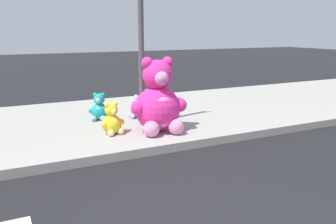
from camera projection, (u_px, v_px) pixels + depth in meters
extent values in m
cube|color=#9E9B93|center=(84.00, 124.00, 7.46)|extent=(28.00, 4.40, 0.15)
cylinder|color=#4C4C51|center=(141.00, 43.00, 6.80)|extent=(0.11, 0.11, 3.20)
sphere|color=#F22D93|center=(158.00, 109.00, 6.63)|extent=(0.85, 0.85, 0.85)
ellipsoid|color=pink|center=(163.00, 112.00, 6.35)|extent=(0.48, 0.24, 0.55)
sphere|color=#F22D93|center=(157.00, 75.00, 6.48)|extent=(0.56, 0.56, 0.56)
sphere|color=pink|center=(161.00, 78.00, 6.27)|extent=(0.25, 0.25, 0.25)
sphere|color=#F22D93|center=(168.00, 62.00, 6.50)|extent=(0.21, 0.21, 0.21)
sphere|color=#F22D93|center=(180.00, 105.00, 6.64)|extent=(0.26, 0.26, 0.26)
sphere|color=pink|center=(176.00, 127.00, 6.43)|extent=(0.29, 0.29, 0.29)
sphere|color=#F22D93|center=(147.00, 63.00, 6.37)|extent=(0.21, 0.21, 0.21)
sphere|color=#F22D93|center=(138.00, 108.00, 6.39)|extent=(0.26, 0.26, 0.26)
sphere|color=pink|center=(151.00, 129.00, 6.28)|extent=(0.29, 0.29, 0.29)
sphere|color=#B28CD8|center=(137.00, 111.00, 7.68)|extent=(0.30, 0.30, 0.30)
ellipsoid|color=silver|center=(132.00, 111.00, 7.64)|extent=(0.08, 0.17, 0.20)
sphere|color=#B28CD8|center=(137.00, 100.00, 7.63)|extent=(0.20, 0.20, 0.20)
sphere|color=silver|center=(133.00, 101.00, 7.60)|extent=(0.09, 0.09, 0.09)
sphere|color=#B28CD8|center=(138.00, 97.00, 7.55)|extent=(0.08, 0.08, 0.08)
sphere|color=#B28CD8|center=(138.00, 111.00, 7.53)|extent=(0.09, 0.09, 0.09)
sphere|color=silver|center=(133.00, 116.00, 7.58)|extent=(0.10, 0.10, 0.10)
sphere|color=#B28CD8|center=(136.00, 96.00, 7.67)|extent=(0.08, 0.08, 0.08)
sphere|color=#B28CD8|center=(134.00, 108.00, 7.79)|extent=(0.09, 0.09, 0.09)
sphere|color=silver|center=(131.00, 115.00, 7.73)|extent=(0.10, 0.10, 0.10)
sphere|color=olive|center=(168.00, 111.00, 7.64)|extent=(0.31, 0.31, 0.31)
ellipsoid|color=tan|center=(166.00, 110.00, 7.74)|extent=(0.17, 0.08, 0.20)
sphere|color=olive|center=(168.00, 100.00, 7.59)|extent=(0.20, 0.20, 0.20)
sphere|color=tan|center=(166.00, 100.00, 7.67)|extent=(0.09, 0.09, 0.09)
sphere|color=olive|center=(165.00, 97.00, 7.54)|extent=(0.08, 0.08, 0.08)
sphere|color=olive|center=(161.00, 110.00, 7.61)|extent=(0.10, 0.10, 0.10)
sphere|color=tan|center=(162.00, 115.00, 7.75)|extent=(0.11, 0.11, 0.11)
sphere|color=olive|center=(171.00, 96.00, 7.59)|extent=(0.08, 0.08, 0.08)
sphere|color=olive|center=(174.00, 109.00, 7.72)|extent=(0.10, 0.10, 0.10)
sphere|color=tan|center=(169.00, 114.00, 7.81)|extent=(0.11, 0.11, 0.11)
sphere|color=yellow|center=(112.00, 124.00, 6.48)|extent=(0.36, 0.36, 0.36)
ellipsoid|color=#F0DB80|center=(115.00, 126.00, 6.38)|extent=(0.21, 0.11, 0.23)
sphere|color=yellow|center=(111.00, 110.00, 6.42)|extent=(0.23, 0.23, 0.23)
sphere|color=#F0DB80|center=(114.00, 112.00, 6.35)|extent=(0.11, 0.11, 0.11)
sphere|color=yellow|center=(115.00, 104.00, 6.45)|extent=(0.09, 0.09, 0.09)
sphere|color=yellow|center=(121.00, 122.00, 6.54)|extent=(0.11, 0.11, 0.11)
sphere|color=#F0DB80|center=(121.00, 131.00, 6.44)|extent=(0.12, 0.12, 0.12)
sphere|color=yellow|center=(107.00, 105.00, 6.35)|extent=(0.09, 0.09, 0.09)
sphere|color=yellow|center=(104.00, 125.00, 6.34)|extent=(0.11, 0.11, 0.11)
sphere|color=#F0DB80|center=(111.00, 133.00, 6.33)|extent=(0.12, 0.12, 0.12)
sphere|color=teal|center=(100.00, 111.00, 7.49)|extent=(0.36, 0.36, 0.36)
ellipsoid|color=#7BBFBC|center=(98.00, 113.00, 7.37)|extent=(0.21, 0.16, 0.23)
sphere|color=teal|center=(99.00, 99.00, 7.43)|extent=(0.23, 0.23, 0.23)
sphere|color=#7BBFBC|center=(98.00, 101.00, 7.34)|extent=(0.11, 0.11, 0.11)
sphere|color=teal|center=(103.00, 95.00, 7.41)|extent=(0.09, 0.09, 0.09)
sphere|color=teal|center=(107.00, 111.00, 7.44)|extent=(0.11, 0.11, 0.11)
sphere|color=#7BBFBC|center=(103.00, 119.00, 7.37)|extent=(0.12, 0.12, 0.12)
sphere|color=teal|center=(95.00, 95.00, 7.41)|extent=(0.09, 0.09, 0.09)
sphere|color=teal|center=(91.00, 111.00, 7.45)|extent=(0.11, 0.11, 0.11)
sphere|color=#7BBFBC|center=(94.00, 118.00, 7.37)|extent=(0.12, 0.12, 0.12)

